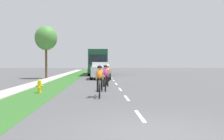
{
  "coord_description": "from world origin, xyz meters",
  "views": [
    {
      "loc": [
        -1.25,
        -5.74,
        1.69
      ],
      "look_at": [
        -0.27,
        15.46,
        1.09
      ],
      "focal_mm": 39.29,
      "sensor_mm": 36.0,
      "label": 1
    }
  ],
  "objects_px": {
    "suv_white": "(100,70)",
    "street_tree_near": "(46,38)",
    "bus_dark_green": "(98,61)",
    "pickup_blue": "(99,67)",
    "cyclist_trailing": "(105,77)",
    "cyclist_lead": "(100,81)",
    "cyclist_distant": "(108,75)",
    "fire_hydrant_yellow": "(39,86)",
    "sedan_red": "(98,67)"
  },
  "relations": [
    {
      "from": "suv_white",
      "to": "bus_dark_green",
      "type": "distance_m",
      "value": 10.54
    },
    {
      "from": "bus_dark_green",
      "to": "pickup_blue",
      "type": "bearing_deg",
      "value": 90.38
    },
    {
      "from": "cyclist_trailing",
      "to": "sedan_red",
      "type": "bearing_deg",
      "value": 91.17
    },
    {
      "from": "cyclist_lead",
      "to": "street_tree_near",
      "type": "relative_size",
      "value": 0.3
    },
    {
      "from": "cyclist_lead",
      "to": "cyclist_distant",
      "type": "xyz_separation_m",
      "value": [
        0.57,
        5.92,
        0.0
      ]
    },
    {
      "from": "cyclist_trailing",
      "to": "bus_dark_green",
      "type": "xyz_separation_m",
      "value": [
        -0.64,
        21.81,
        1.17
      ]
    },
    {
      "from": "cyclist_trailing",
      "to": "pickup_blue",
      "type": "height_order",
      "value": "pickup_blue"
    },
    {
      "from": "bus_dark_green",
      "to": "pickup_blue",
      "type": "xyz_separation_m",
      "value": [
        -0.11,
        16.44,
        -1.15
      ]
    },
    {
      "from": "street_tree_near",
      "to": "bus_dark_green",
      "type": "bearing_deg",
      "value": 59.75
    },
    {
      "from": "suv_white",
      "to": "bus_dark_green",
      "type": "xyz_separation_m",
      "value": [
        -0.33,
        10.49,
        1.03
      ]
    },
    {
      "from": "suv_white",
      "to": "street_tree_near",
      "type": "relative_size",
      "value": 0.82
    },
    {
      "from": "bus_dark_green",
      "to": "cyclist_distant",
      "type": "bearing_deg",
      "value": -87.31
    },
    {
      "from": "cyclist_trailing",
      "to": "suv_white",
      "type": "xyz_separation_m",
      "value": [
        -0.32,
        11.33,
        0.14
      ]
    },
    {
      "from": "fire_hydrant_yellow",
      "to": "cyclist_lead",
      "type": "distance_m",
      "value": 3.89
    },
    {
      "from": "cyclist_distant",
      "to": "bus_dark_green",
      "type": "distance_m",
      "value": 18.71
    },
    {
      "from": "fire_hydrant_yellow",
      "to": "cyclist_lead",
      "type": "height_order",
      "value": "cyclist_lead"
    },
    {
      "from": "suv_white",
      "to": "pickup_blue",
      "type": "height_order",
      "value": "suv_white"
    },
    {
      "from": "pickup_blue",
      "to": "bus_dark_green",
      "type": "bearing_deg",
      "value": -89.62
    },
    {
      "from": "cyclist_trailing",
      "to": "bus_dark_green",
      "type": "distance_m",
      "value": 21.85
    },
    {
      "from": "cyclist_distant",
      "to": "cyclist_lead",
      "type": "bearing_deg",
      "value": -95.51
    },
    {
      "from": "fire_hydrant_yellow",
      "to": "suv_white",
      "type": "xyz_separation_m",
      "value": [
        3.43,
        12.27,
        0.58
      ]
    },
    {
      "from": "fire_hydrant_yellow",
      "to": "street_tree_near",
      "type": "xyz_separation_m",
      "value": [
        -2.51,
        13.13,
        4.03
      ]
    },
    {
      "from": "fire_hydrant_yellow",
      "to": "cyclist_trailing",
      "type": "height_order",
      "value": "cyclist_trailing"
    },
    {
      "from": "suv_white",
      "to": "street_tree_near",
      "type": "height_order",
      "value": "street_tree_near"
    },
    {
      "from": "cyclist_trailing",
      "to": "pickup_blue",
      "type": "xyz_separation_m",
      "value": [
        -0.75,
        38.26,
        0.02
      ]
    },
    {
      "from": "cyclist_distant",
      "to": "suv_white",
      "type": "xyz_separation_m",
      "value": [
        -0.55,
        8.17,
        0.14
      ]
    },
    {
      "from": "pickup_blue",
      "to": "street_tree_near",
      "type": "height_order",
      "value": "street_tree_near"
    },
    {
      "from": "fire_hydrant_yellow",
      "to": "suv_white",
      "type": "bearing_deg",
      "value": 74.37
    },
    {
      "from": "street_tree_near",
      "to": "pickup_blue",
      "type": "bearing_deg",
      "value": 78.07
    },
    {
      "from": "suv_white",
      "to": "street_tree_near",
      "type": "bearing_deg",
      "value": 171.76
    },
    {
      "from": "suv_white",
      "to": "cyclist_distant",
      "type": "bearing_deg",
      "value": -86.14
    },
    {
      "from": "cyclist_lead",
      "to": "street_tree_near",
      "type": "distance_m",
      "value": 16.47
    },
    {
      "from": "pickup_blue",
      "to": "suv_white",
      "type": "bearing_deg",
      "value": -89.08
    },
    {
      "from": "suv_white",
      "to": "pickup_blue",
      "type": "bearing_deg",
      "value": 90.92
    },
    {
      "from": "bus_dark_green",
      "to": "sedan_red",
      "type": "relative_size",
      "value": 2.7
    },
    {
      "from": "pickup_blue",
      "to": "fire_hydrant_yellow",
      "type": "bearing_deg",
      "value": -94.37
    },
    {
      "from": "cyclist_lead",
      "to": "bus_dark_green",
      "type": "relative_size",
      "value": 0.15
    },
    {
      "from": "cyclist_lead",
      "to": "bus_dark_green",
      "type": "bearing_deg",
      "value": 90.71
    },
    {
      "from": "fire_hydrant_yellow",
      "to": "bus_dark_green",
      "type": "xyz_separation_m",
      "value": [
        3.11,
        22.75,
        1.61
      ]
    },
    {
      "from": "pickup_blue",
      "to": "cyclist_lead",
      "type": "bearing_deg",
      "value": -89.42
    },
    {
      "from": "cyclist_trailing",
      "to": "suv_white",
      "type": "relative_size",
      "value": 0.37
    },
    {
      "from": "cyclist_distant",
      "to": "suv_white",
      "type": "relative_size",
      "value": 0.37
    },
    {
      "from": "fire_hydrant_yellow",
      "to": "street_tree_near",
      "type": "bearing_deg",
      "value": 100.81
    },
    {
      "from": "cyclist_lead",
      "to": "street_tree_near",
      "type": "bearing_deg",
      "value": 111.61
    },
    {
      "from": "fire_hydrant_yellow",
      "to": "pickup_blue",
      "type": "distance_m",
      "value": 39.31
    },
    {
      "from": "fire_hydrant_yellow",
      "to": "street_tree_near",
      "type": "relative_size",
      "value": 0.13
    },
    {
      "from": "cyclist_lead",
      "to": "cyclist_distant",
      "type": "height_order",
      "value": "same"
    },
    {
      "from": "bus_dark_green",
      "to": "street_tree_near",
      "type": "relative_size",
      "value": 2.01
    },
    {
      "from": "cyclist_trailing",
      "to": "pickup_blue",
      "type": "relative_size",
      "value": 0.34
    },
    {
      "from": "cyclist_trailing",
      "to": "sedan_red",
      "type": "distance_m",
      "value": 48.59
    }
  ]
}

